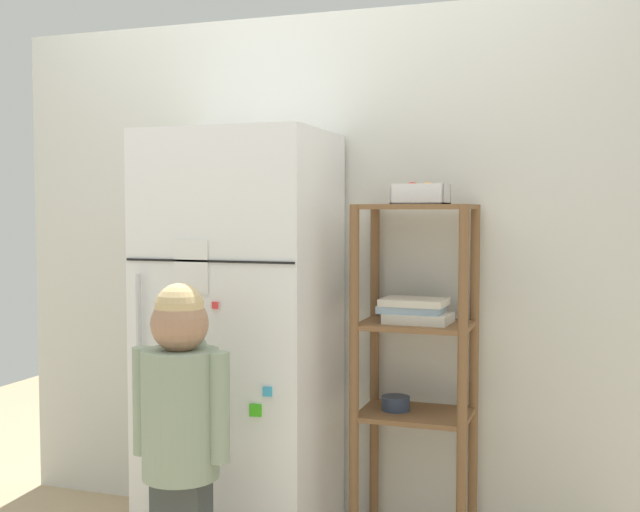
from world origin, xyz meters
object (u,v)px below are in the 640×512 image
(pantry_shelf_unit, at_px, (415,343))
(fruit_bin, at_px, (421,194))
(child_standing, at_px, (181,413))
(refrigerator, at_px, (241,341))

(pantry_shelf_unit, height_order, fruit_bin, fruit_bin)
(pantry_shelf_unit, bearing_deg, child_standing, -135.20)
(fruit_bin, bearing_deg, child_standing, -136.65)
(refrigerator, xyz_separation_m, pantry_shelf_unit, (0.66, 0.11, 0.01))
(refrigerator, bearing_deg, pantry_shelf_unit, 9.72)
(refrigerator, distance_m, child_standing, 0.54)
(refrigerator, relative_size, pantry_shelf_unit, 1.21)
(refrigerator, height_order, child_standing, refrigerator)
(child_standing, distance_m, pantry_shelf_unit, 0.91)
(child_standing, xyz_separation_m, pantry_shelf_unit, (0.64, 0.63, 0.16))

